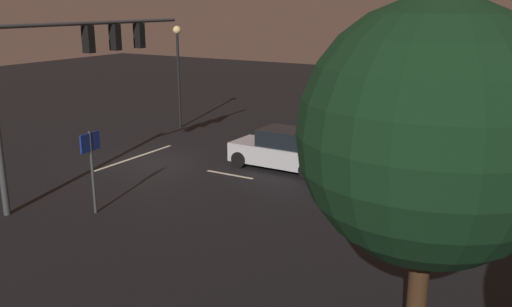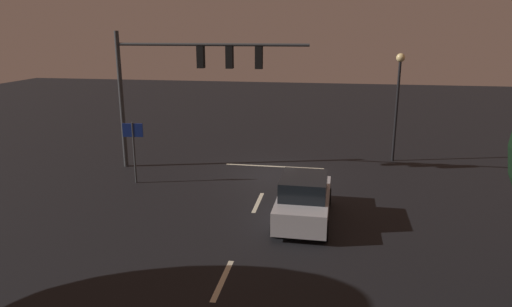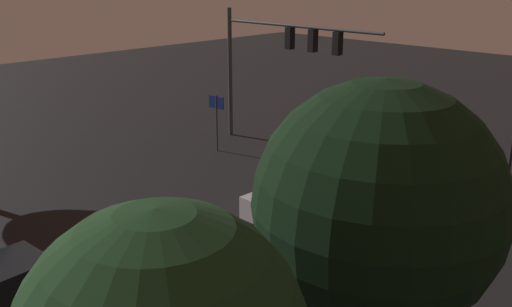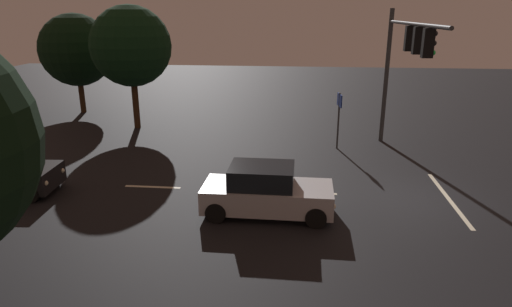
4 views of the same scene
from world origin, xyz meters
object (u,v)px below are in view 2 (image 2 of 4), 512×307
object	(u,v)px
traffic_signal_assembly	(186,71)
car_approaching	(304,199)
route_sign	(133,140)
street_lamp_left_kerb	(398,88)

from	to	relation	value
traffic_signal_assembly	car_approaching	distance (m)	8.99
car_approaching	route_sign	xyz separation A→B (m)	(7.76, -2.94, 1.21)
car_approaching	traffic_signal_assembly	bearing A→B (deg)	-41.85
car_approaching	street_lamp_left_kerb	world-z (taller)	street_lamp_left_kerb
traffic_signal_assembly	route_sign	distance (m)	4.12
traffic_signal_assembly	car_approaching	size ratio (longest dim) A/B	2.10
street_lamp_left_kerb	route_sign	bearing A→B (deg)	25.73
traffic_signal_assembly	route_sign	bearing A→B (deg)	53.79
traffic_signal_assembly	street_lamp_left_kerb	xyz separation A→B (m)	(-10.11, -3.31, -0.98)
traffic_signal_assembly	street_lamp_left_kerb	world-z (taller)	traffic_signal_assembly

